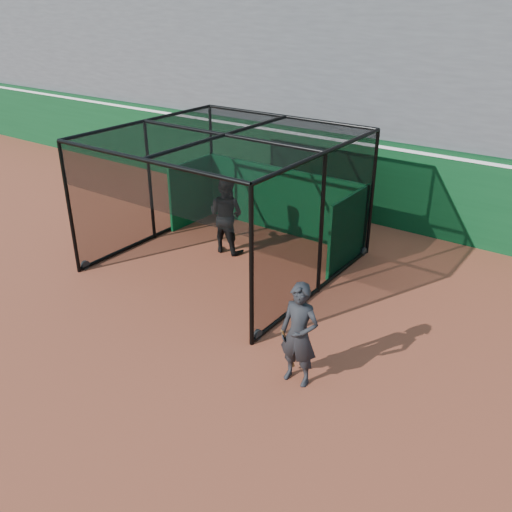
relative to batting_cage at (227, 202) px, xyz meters
The scene contains 6 objects.
ground 4.17m from the batting_cage, 73.91° to the right, with size 120.00×120.00×0.00m, color brown.
outfield_wall 4.95m from the batting_cage, 77.58° to the left, with size 50.00×0.50×2.50m.
grandstand 9.11m from the batting_cage, 82.96° to the left, with size 50.00×7.85×8.95m.
batting_cage is the anchor object (origin of this frame).
batter 0.92m from the batting_cage, 131.47° to the left, with size 1.00×0.78×2.06m, color black.
on_deck_player 5.06m from the batting_cage, 37.41° to the right, with size 0.73×0.50×1.94m.
Camera 1 is at (6.86, -6.09, 6.19)m, focal length 38.00 mm.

